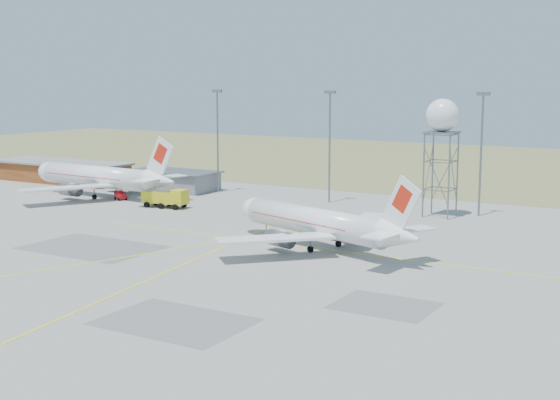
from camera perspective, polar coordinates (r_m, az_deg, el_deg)
The scene contains 12 objects.
ground at distance 85.05m, azimuth -10.93°, elevation -6.79°, with size 400.00×400.00×0.00m, color #A2A29D.
grass_strip at distance 209.50m, azimuth 15.36°, elevation 2.39°, with size 400.00×120.00×0.03m, color olive.
building_orange at distance 179.94m, azimuth -15.77°, elevation 2.03°, with size 33.00×12.00×4.30m.
building_grey at distance 161.23m, azimuth -7.86°, elevation 1.44°, with size 19.00×10.00×3.90m.
mast_a at distance 155.83m, azimuth -4.59°, elevation 4.97°, with size 2.20×0.50×20.50m.
mast_b at distance 142.90m, azimuth 3.65°, elevation 4.62°, with size 2.20×0.50×20.50m.
mast_c at distance 132.58m, azimuth 14.52°, elevation 4.01°, with size 2.20×0.50×20.50m.
airliner_main at distance 105.09m, azimuth 2.80°, elevation -1.68°, with size 32.46×30.66×11.29m.
airliner_far at distance 154.15m, azimuth -13.05°, elevation 1.63°, with size 36.39×35.33×12.38m.
radar_tower at distance 130.54m, azimuth 11.71°, elevation 3.53°, with size 5.37×5.37×19.44m.
fire_truck at distance 139.30m, azimuth -8.32°, elevation 0.10°, with size 8.58×4.00×3.34m.
baggage_tug at distance 149.71m, azimuth -11.59°, elevation 0.25°, with size 2.62×2.45×1.73m.
Camera 1 is at (54.77, -60.92, 22.85)m, focal length 50.00 mm.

